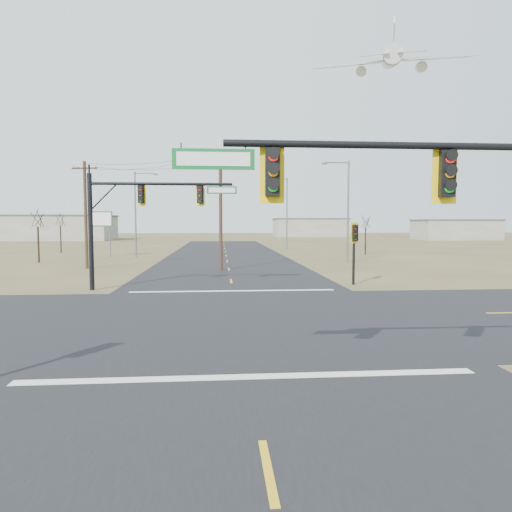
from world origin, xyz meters
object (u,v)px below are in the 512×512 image
(bare_tree_a, at_px, (38,218))
(bare_tree_c, at_px, (366,222))
(pedestal_signal_ne, at_px, (355,239))
(mast_arm_near, at_px, (448,195))
(streetlight_c, at_px, (137,209))
(utility_pole_far, at_px, (86,213))
(bare_tree_b, at_px, (60,219))
(highway_sign, at_px, (101,224))
(streetlight_b, at_px, (285,209))
(streetlight_a, at_px, (346,206))
(utility_pole_near, at_px, (221,209))
(mast_arm_far, at_px, (142,206))

(bare_tree_a, relative_size, bare_tree_c, 1.07)
(pedestal_signal_ne, bearing_deg, mast_arm_near, -118.47)
(streetlight_c, distance_m, bare_tree_c, 27.71)
(mast_arm_near, distance_m, utility_pole_far, 35.08)
(mast_arm_near, relative_size, bare_tree_b, 1.82)
(pedestal_signal_ne, xyz_separation_m, streetlight_c, (-18.17, 25.13, 2.55))
(utility_pole_far, xyz_separation_m, streetlight_c, (2.14, 12.99, 0.70))
(utility_pole_far, bearing_deg, highway_sign, 99.45)
(pedestal_signal_ne, height_order, bare_tree_a, bare_tree_a)
(streetlight_b, height_order, streetlight_c, streetlight_b)
(utility_pole_far, xyz_separation_m, streetlight_b, (21.71, 28.80, 1.25))
(mast_arm_near, xyz_separation_m, pedestal_signal_ne, (3.46, 18.63, -1.64))
(streetlight_b, height_order, bare_tree_a, streetlight_b)
(streetlight_a, relative_size, streetlight_c, 1.03)
(utility_pole_near, distance_m, bare_tree_a, 20.52)
(utility_pole_near, distance_m, streetlight_b, 32.93)
(streetlight_a, bearing_deg, mast_arm_far, -134.90)
(mast_arm_far, bearing_deg, highway_sign, 131.58)
(bare_tree_b, distance_m, bare_tree_c, 39.92)
(bare_tree_a, bearing_deg, bare_tree_b, 100.89)
(mast_arm_far, distance_m, bare_tree_b, 38.53)
(pedestal_signal_ne, relative_size, bare_tree_a, 0.72)
(mast_arm_near, xyz_separation_m, bare_tree_a, (-23.46, 37.38, -0.15))
(utility_pole_far, relative_size, streetlight_b, 0.86)
(highway_sign, bearing_deg, bare_tree_b, 142.28)
(utility_pole_near, xyz_separation_m, bare_tree_a, (-18.33, 9.18, -0.67))
(utility_pole_near, relative_size, bare_tree_b, 1.76)
(mast_arm_far, distance_m, pedestal_signal_ne, 13.50)
(utility_pole_near, bearing_deg, bare_tree_a, 153.39)
(mast_arm_near, xyz_separation_m, streetlight_a, (7.51, 35.23, 1.09))
(utility_pole_near, height_order, bare_tree_c, utility_pole_near)
(bare_tree_a, height_order, bare_tree_b, bare_tree_a)
(mast_arm_near, relative_size, streetlight_b, 0.95)
(streetlight_c, bearing_deg, bare_tree_c, 0.69)
(highway_sign, xyz_separation_m, streetlight_a, (26.72, -9.73, 1.90))
(mast_arm_far, relative_size, bare_tree_b, 1.56)
(utility_pole_far, bearing_deg, mast_arm_near, -61.29)
(highway_sign, bearing_deg, bare_tree_c, 9.67)
(mast_arm_far, height_order, highway_sign, mast_arm_far)
(mast_arm_far, height_order, bare_tree_c, mast_arm_far)
(highway_sign, height_order, streetlight_c, streetlight_c)
(mast_arm_near, bearing_deg, bare_tree_c, 82.77)
(mast_arm_near, relative_size, pedestal_signal_ne, 2.53)
(utility_pole_near, bearing_deg, highway_sign, 130.06)
(highway_sign, bearing_deg, mast_arm_near, -58.02)
(pedestal_signal_ne, distance_m, utility_pole_far, 23.73)
(highway_sign, distance_m, bare_tree_b, 10.44)
(bare_tree_c, bearing_deg, bare_tree_a, -167.55)
(mast_arm_far, relative_size, streetlight_c, 0.89)
(pedestal_signal_ne, xyz_separation_m, utility_pole_far, (-20.31, 12.14, 1.84))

